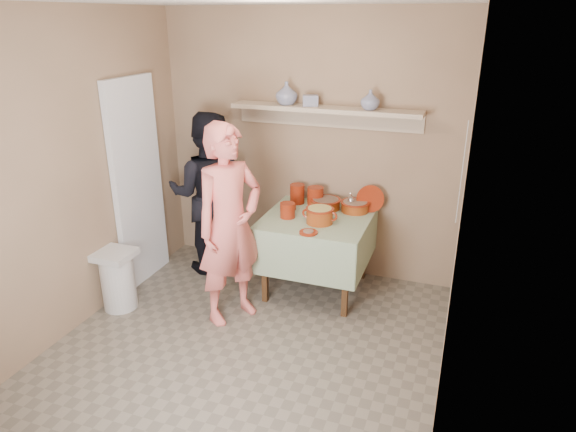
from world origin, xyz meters
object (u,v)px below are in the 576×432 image
at_px(cazuela_rice, 320,214).
at_px(person_cook, 230,225).
at_px(person_helper, 208,194).
at_px(trash_bin, 118,279).
at_px(serving_table, 317,228).

bearing_deg(cazuela_rice, person_cook, -137.75).
xyz_separation_m(person_cook, person_helper, (-0.61, 0.77, -0.04)).
bearing_deg(person_helper, person_cook, 110.10).
distance_m(person_cook, cazuela_rice, 0.84).
bearing_deg(person_cook, person_helper, 68.45).
xyz_separation_m(person_helper, trash_bin, (-0.42, -1.00, -0.55)).
bearing_deg(trash_bin, serving_table, 30.26).
distance_m(person_helper, cazuela_rice, 1.25).
xyz_separation_m(cazuela_rice, trash_bin, (-1.65, -0.79, -0.56)).
relative_size(person_helper, serving_table, 1.71).
bearing_deg(person_cook, serving_table, -8.68).
bearing_deg(person_cook, trash_bin, 132.24).
bearing_deg(serving_table, trash_bin, -149.74).
bearing_deg(trash_bin, person_cook, 12.43).
relative_size(person_helper, cazuela_rice, 5.03).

